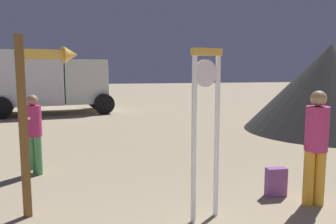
{
  "coord_description": "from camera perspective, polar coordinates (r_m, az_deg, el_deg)",
  "views": [
    {
      "loc": [
        -1.26,
        -1.63,
        2.16
      ],
      "look_at": [
        0.04,
        5.41,
        1.2
      ],
      "focal_mm": 37.36,
      "sensor_mm": 36.0,
      "label": 1
    }
  ],
  "objects": [
    {
      "name": "person_near_clock",
      "position": [
        5.8,
        23.01,
        -4.56
      ],
      "size": [
        0.34,
        0.34,
        1.78
      ],
      "color": "gold",
      "rests_on": "ground_plane"
    },
    {
      "name": "dome_tent",
      "position": [
        12.69,
        24.76,
        3.59
      ],
      "size": [
        5.41,
        5.41,
        2.84
      ],
      "color": "#2B2B29",
      "rests_on": "ground_plane"
    },
    {
      "name": "person_distant",
      "position": [
        7.37,
        -21.03,
        -2.8
      ],
      "size": [
        0.31,
        0.31,
        1.59
      ],
      "color": "#499553",
      "rests_on": "ground_plane"
    },
    {
      "name": "standing_clock",
      "position": [
        4.81,
        6.17,
        -0.93
      ],
      "size": [
        0.48,
        0.26,
        2.39
      ],
      "color": "white",
      "rests_on": "ground_plane"
    },
    {
      "name": "box_truck_near",
      "position": [
        16.67,
        -20.95,
        5.01
      ],
      "size": [
        6.5,
        3.53,
        2.8
      ],
      "color": "silver",
      "rests_on": "ground_plane"
    },
    {
      "name": "backpack",
      "position": [
        6.18,
        17.17,
        -10.87
      ],
      "size": [
        0.33,
        0.2,
        0.48
      ],
      "color": "#7C468E",
      "rests_on": "ground_plane"
    },
    {
      "name": "arrow_sign",
      "position": [
        5.29,
        -20.05,
        2.38
      ],
      "size": [
        0.87,
        0.54,
        2.58
      ],
      "color": "brown",
      "rests_on": "ground_plane"
    }
  ]
}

